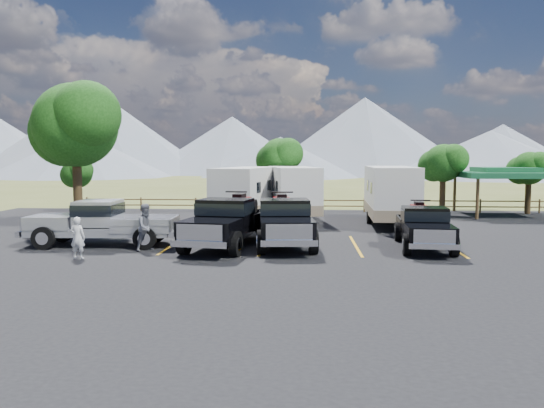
# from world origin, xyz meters

# --- Properties ---
(ground) EXTENTS (320.00, 320.00, 0.00)m
(ground) POSITION_xyz_m (0.00, 0.00, 0.00)
(ground) COLOR #525926
(ground) RESTS_ON ground
(asphalt_lot) EXTENTS (44.00, 34.00, 0.04)m
(asphalt_lot) POSITION_xyz_m (0.00, 3.00, 0.02)
(asphalt_lot) COLOR black
(asphalt_lot) RESTS_ON ground
(stall_lines) EXTENTS (12.12, 5.50, 0.01)m
(stall_lines) POSITION_xyz_m (0.00, 4.00, 0.04)
(stall_lines) COLOR gold
(stall_lines) RESTS_ON asphalt_lot
(tree_big_nw) EXTENTS (5.54, 5.18, 7.84)m
(tree_big_nw) POSITION_xyz_m (-12.55, 9.03, 5.60)
(tree_big_nw) COLOR #302112
(tree_big_nw) RESTS_ON ground
(tree_ne_a) EXTENTS (3.11, 2.92, 4.76)m
(tree_ne_a) POSITION_xyz_m (8.97, 17.01, 3.48)
(tree_ne_a) COLOR #302112
(tree_ne_a) RESTS_ON ground
(tree_ne_b) EXTENTS (2.77, 2.59, 4.27)m
(tree_ne_b) POSITION_xyz_m (14.98, 18.01, 3.13)
(tree_ne_b) COLOR #302112
(tree_ne_b) RESTS_ON ground
(tree_north) EXTENTS (3.46, 3.24, 5.25)m
(tree_north) POSITION_xyz_m (-2.03, 19.02, 3.83)
(tree_north) COLOR #302112
(tree_north) RESTS_ON ground
(tree_nw_small) EXTENTS (2.59, 2.43, 3.85)m
(tree_nw_small) POSITION_xyz_m (-16.02, 17.01, 2.78)
(tree_nw_small) COLOR #302112
(tree_nw_small) RESTS_ON ground
(rail_fence) EXTENTS (36.12, 0.12, 1.00)m
(rail_fence) POSITION_xyz_m (2.00, 18.50, 0.61)
(rail_fence) COLOR brown
(rail_fence) RESTS_ON ground
(pavilion) EXTENTS (6.20, 6.20, 3.22)m
(pavilion) POSITION_xyz_m (13.00, 17.00, 2.79)
(pavilion) COLOR brown
(pavilion) RESTS_ON ground
(mountain_range) EXTENTS (209.00, 71.00, 20.00)m
(mountain_range) POSITION_xyz_m (-7.63, 105.98, 7.87)
(mountain_range) COLOR slate
(mountain_range) RESTS_ON ground
(rig_left) EXTENTS (3.27, 7.16, 2.30)m
(rig_left) POSITION_xyz_m (-3.55, 3.61, 1.15)
(rig_left) COLOR black
(rig_left) RESTS_ON asphalt_lot
(rig_center) EXTENTS (2.89, 6.96, 2.26)m
(rig_center) POSITION_xyz_m (-1.12, 4.08, 1.13)
(rig_center) COLOR black
(rig_center) RESTS_ON asphalt_lot
(rig_right) EXTENTS (2.45, 5.99, 1.96)m
(rig_right) POSITION_xyz_m (4.82, 3.71, 0.98)
(rig_right) COLOR black
(rig_right) RESTS_ON asphalt_lot
(trailer_left) EXTENTS (3.58, 9.37, 3.24)m
(trailer_left) POSITION_xyz_m (-3.67, 12.46, 1.73)
(trailer_left) COLOR silver
(trailer_left) RESTS_ON asphalt_lot
(trailer_center) EXTENTS (3.61, 9.39, 3.25)m
(trailer_center) POSITION_xyz_m (-0.95, 13.97, 1.74)
(trailer_center) COLOR silver
(trailer_center) RESTS_ON asphalt_lot
(trailer_right) EXTENTS (2.83, 9.53, 3.31)m
(trailer_right) POSITION_xyz_m (4.66, 11.51, 1.77)
(trailer_right) COLOR silver
(trailer_right) RESTS_ON asphalt_lot
(pickup_silver) EXTENTS (6.69, 2.58, 1.98)m
(pickup_silver) POSITION_xyz_m (-8.97, 3.37, 1.07)
(pickup_silver) COLOR #A1A2AA
(pickup_silver) RESTS_ON asphalt_lot
(person_a) EXTENTS (0.61, 0.42, 1.59)m
(person_a) POSITION_xyz_m (-8.81, 0.43, 0.84)
(person_a) COLOR silver
(person_a) RESTS_ON asphalt_lot
(person_b) EXTENTS (1.18, 1.19, 1.94)m
(person_b) POSITION_xyz_m (-6.70, 2.29, 1.01)
(person_b) COLOR slate
(person_b) RESTS_ON asphalt_lot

